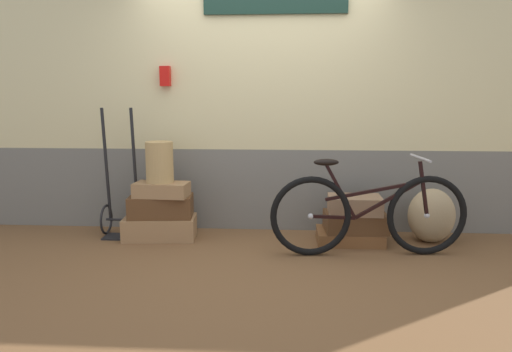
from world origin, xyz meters
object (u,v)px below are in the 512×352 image
(suitcase_0, at_px, (160,228))
(bicycle, at_px, (369,214))
(suitcase_5, at_px, (355,205))
(burlap_sack, at_px, (431,215))
(suitcase_4, at_px, (355,222))
(wicker_basket, at_px, (160,162))
(suitcase_1, at_px, (161,206))
(suitcase_3, at_px, (349,236))
(suitcase_2, at_px, (162,190))
(luggage_trolley, at_px, (122,207))

(suitcase_0, relative_size, bicycle, 0.40)
(suitcase_5, distance_m, burlap_sack, 0.77)
(suitcase_0, height_order, bicycle, bicycle)
(suitcase_4, height_order, wicker_basket, wicker_basket)
(suitcase_0, distance_m, suitcase_5, 1.93)
(suitcase_1, bearing_deg, bicycle, -16.75)
(suitcase_3, bearing_deg, suitcase_1, 179.51)
(suitcase_0, xyz_separation_m, bicycle, (1.99, -0.37, 0.27))
(suitcase_2, distance_m, suitcase_3, 1.89)
(suitcase_4, distance_m, wicker_basket, 1.99)
(suitcase_0, relative_size, suitcase_5, 1.41)
(suitcase_1, relative_size, suitcase_2, 1.19)
(bicycle, bearing_deg, suitcase_4, 99.59)
(suitcase_5, xyz_separation_m, bicycle, (0.08, -0.33, -0.00))
(burlap_sack, bearing_deg, suitcase_3, -175.50)
(suitcase_3, height_order, burlap_sack, burlap_sack)
(suitcase_3, bearing_deg, bicycle, -73.48)
(suitcase_3, bearing_deg, suitcase_0, 179.75)
(wicker_basket, bearing_deg, suitcase_1, 104.94)
(suitcase_4, bearing_deg, bicycle, -83.30)
(suitcase_4, relative_size, burlap_sack, 1.11)
(wicker_basket, height_order, bicycle, wicker_basket)
(suitcase_4, xyz_separation_m, bicycle, (0.06, -0.36, 0.17))
(suitcase_2, distance_m, suitcase_5, 1.88)
(wicker_basket, bearing_deg, bicycle, -10.40)
(luggage_trolley, bearing_deg, suitcase_0, -12.50)
(suitcase_1, height_order, luggage_trolley, luggage_trolley)
(suitcase_0, xyz_separation_m, suitcase_5, (1.91, -0.04, 0.27))
(suitcase_0, bearing_deg, suitcase_3, -5.42)
(suitcase_1, distance_m, luggage_trolley, 0.44)
(luggage_trolley, bearing_deg, bicycle, -10.96)
(suitcase_2, relative_size, bicycle, 0.30)
(suitcase_3, distance_m, suitcase_4, 0.16)
(bicycle, bearing_deg, suitcase_2, 170.20)
(suitcase_2, bearing_deg, luggage_trolley, 167.51)
(suitcase_5, xyz_separation_m, luggage_trolley, (-2.32, 0.13, -0.09))
(suitcase_3, xyz_separation_m, suitcase_4, (0.05, -0.01, 0.15))
(suitcase_2, bearing_deg, suitcase_1, 121.38)
(suitcase_0, height_order, wicker_basket, wicker_basket)
(luggage_trolley, bearing_deg, suitcase_3, -2.43)
(suitcase_1, relative_size, suitcase_4, 1.05)
(bicycle, bearing_deg, suitcase_0, 169.37)
(suitcase_1, distance_m, suitcase_3, 1.88)
(bicycle, bearing_deg, suitcase_5, 102.84)
(suitcase_0, relative_size, suitcase_2, 1.35)
(suitcase_1, distance_m, suitcase_4, 1.91)
(suitcase_4, bearing_deg, luggage_trolley, 174.45)
(suitcase_2, distance_m, suitcase_4, 1.91)
(suitcase_1, height_order, wicker_basket, wicker_basket)
(wicker_basket, bearing_deg, suitcase_3, 0.21)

